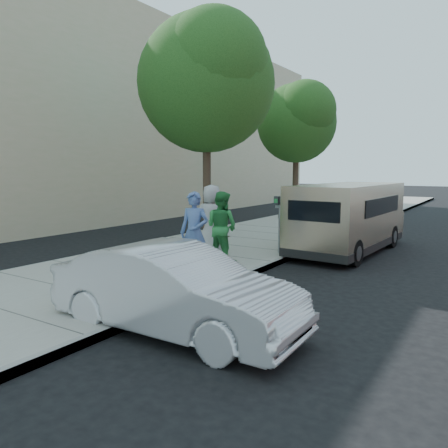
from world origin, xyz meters
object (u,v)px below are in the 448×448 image
(tree_far, at_px, (298,120))
(person_gray_shirt, at_px, (212,220))
(tree_near, at_px, (208,78))
(sedan, at_px, (175,290))
(person_green_shirt, at_px, (222,227))
(person_striped_polo, at_px, (294,215))
(person_officer, at_px, (194,233))
(van, at_px, (350,216))
(parking_meter, at_px, (280,212))

(tree_far, height_order, person_gray_shirt, tree_far)
(tree_near, distance_m, person_gray_shirt, 5.37)
(sedan, bearing_deg, person_green_shirt, 23.32)
(tree_near, xyz_separation_m, person_green_shirt, (2.61, -3.16, -4.49))
(person_gray_shirt, bearing_deg, person_green_shirt, 119.47)
(tree_near, height_order, person_striped_polo, tree_near)
(person_striped_polo, bearing_deg, person_officer, 36.05)
(van, bearing_deg, person_striped_polo, -161.04)
(van, xyz_separation_m, person_officer, (-2.00, -5.20, -0.01))
(van, height_order, person_gray_shirt, person_gray_shirt)
(person_green_shirt, xyz_separation_m, person_striped_polo, (0.51, 3.41, 0.03))
(van, bearing_deg, sedan, -88.87)
(tree_near, bearing_deg, person_gray_shirt, -53.41)
(tree_far, xyz_separation_m, person_gray_shirt, (1.82, -10.05, -3.76))
(parking_meter, xyz_separation_m, sedan, (1.12, -6.07, -0.64))
(parking_meter, xyz_separation_m, person_striped_polo, (-0.21, 1.50, -0.23))
(parking_meter, height_order, sedan, parking_meter)
(sedan, height_order, person_striped_polo, person_striped_polo)
(tree_near, xyz_separation_m, tree_far, (-0.00, 7.60, -0.66))
(tree_near, relative_size, van, 1.32)
(tree_near, bearing_deg, person_green_shirt, -50.46)
(person_gray_shirt, distance_m, person_striped_polo, 3.00)
(person_officer, bearing_deg, parking_meter, 66.24)
(tree_far, xyz_separation_m, sedan, (4.45, -14.92, -4.20))
(tree_far, height_order, van, tree_far)
(person_officer, relative_size, person_green_shirt, 1.03)
(tree_near, distance_m, parking_meter, 5.53)
(van, xyz_separation_m, sedan, (-0.28, -8.03, -0.42))
(parking_meter, relative_size, van, 0.28)
(parking_meter, distance_m, van, 2.42)
(tree_far, height_order, person_green_shirt, tree_far)
(person_gray_shirt, bearing_deg, person_officer, 95.55)
(parking_meter, bearing_deg, person_gray_shirt, -141.82)
(tree_far, distance_m, person_striped_polo, 8.84)
(person_officer, bearing_deg, person_striped_polo, 72.03)
(person_gray_shirt, bearing_deg, parking_meter, -160.17)
(tree_near, bearing_deg, person_striped_polo, 4.65)
(parking_meter, relative_size, person_striped_polo, 0.86)
(tree_near, height_order, person_officer, tree_near)
(person_striped_polo, bearing_deg, person_gray_shirt, 14.98)
(parking_meter, bearing_deg, person_striped_polo, 97.81)
(person_green_shirt, bearing_deg, tree_near, -45.41)
(person_striped_polo, bearing_deg, tree_far, -116.30)
(sedan, height_order, person_gray_shirt, person_gray_shirt)
(parking_meter, relative_size, person_gray_shirt, 0.83)
(tree_far, height_order, person_striped_polo, tree_far)
(tree_near, height_order, person_green_shirt, tree_near)
(person_green_shirt, height_order, person_striped_polo, person_striped_polo)
(tree_near, xyz_separation_m, van, (4.73, 0.71, -4.45))
(van, relative_size, person_striped_polo, 3.04)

